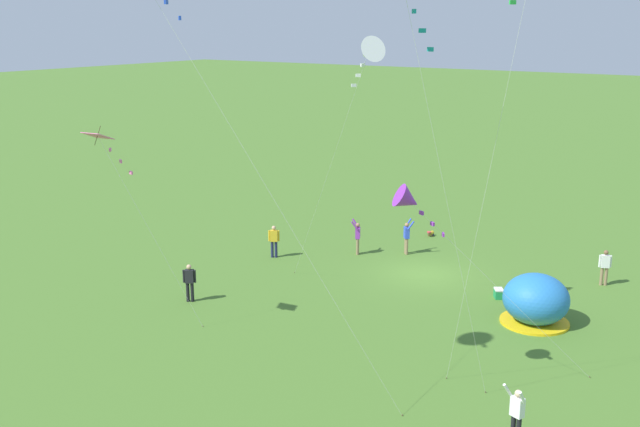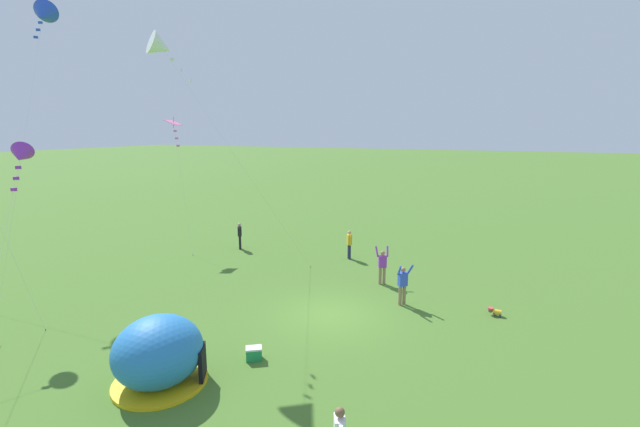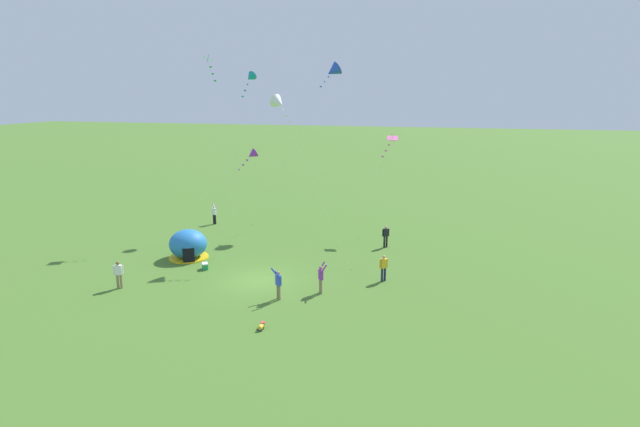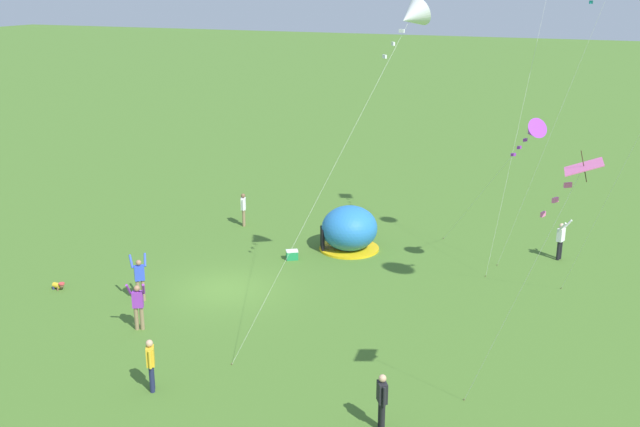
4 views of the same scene
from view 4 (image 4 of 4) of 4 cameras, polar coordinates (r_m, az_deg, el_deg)
The scene contains 13 objects.
ground_plane at distance 31.07m, azimuth -7.22°, elevation -5.76°, with size 300.00×300.00×0.00m, color #477028.
popup_tent at distance 34.99m, azimuth 2.24°, elevation -1.21°, with size 2.81×2.81×2.10m.
cooler_box at distance 33.98m, azimuth -2.14°, elevation -3.16°, with size 0.59×0.64×0.44m.
toddler_crawling at distance 32.56m, azimuth -19.30°, elevation -5.20°, with size 0.27×0.55×0.32m.
person_strolling at distance 23.84m, azimuth -12.77°, elevation -11.00°, with size 0.51×0.41×1.72m.
person_far_back at distance 35.40m, azimuth 17.87°, elevation -1.83°, with size 0.71×0.61×1.89m.
person_watching_sky at distance 21.52m, azimuth 4.74°, elevation -13.90°, with size 0.51×0.41×1.72m.
person_center_field at distance 38.59m, azimuth -5.85°, elevation 0.44°, with size 0.54×0.38×1.72m.
person_flying_kite at distance 27.82m, azimuth -13.70°, elevation -6.73°, with size 0.64×0.72×1.89m.
person_arms_raised at distance 30.24m, azimuth -13.58°, elevation -4.74°, with size 0.69×0.71×1.89m.
kite_purple at distance 29.96m, azimuth 15.88°, elevation 6.05°, with size 5.72×5.04×7.13m.
kite_white at distance 26.51m, azimuth 6.99°, elevation 14.68°, with size 7.03×4.66×11.57m.
kite_pink at distance 18.46m, azimuth 18.93°, elevation 2.63°, with size 2.70×3.27×8.37m.
Camera 4 is at (24.64, 14.56, 12.09)m, focal length 42.00 mm.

